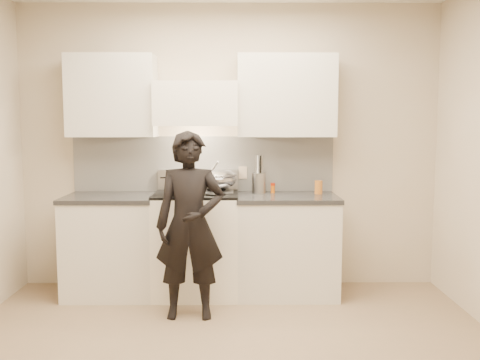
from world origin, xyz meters
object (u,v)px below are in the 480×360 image
(utensil_crock, at_px, (259,181))
(person, at_px, (190,225))
(counter_right, at_px, (286,244))
(stove, at_px, (197,243))
(wok, at_px, (218,179))

(utensil_crock, xyz_separation_m, person, (-0.59, -0.77, -0.27))
(counter_right, xyz_separation_m, utensil_crock, (-0.25, 0.18, 0.57))
(stove, height_order, counter_right, stove)
(stove, distance_m, wok, 0.63)
(stove, distance_m, utensil_crock, 0.82)
(person, bearing_deg, stove, 88.04)
(counter_right, relative_size, person, 0.61)
(counter_right, height_order, wok, wok)
(wok, xyz_separation_m, utensil_crock, (0.38, 0.05, -0.03))
(stove, xyz_separation_m, utensil_crock, (0.58, 0.18, 0.55))
(counter_right, bearing_deg, person, -144.53)
(stove, distance_m, counter_right, 0.83)
(person, bearing_deg, wok, 72.72)
(stove, bearing_deg, counter_right, 0.00)
(person, bearing_deg, utensil_crock, 51.49)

